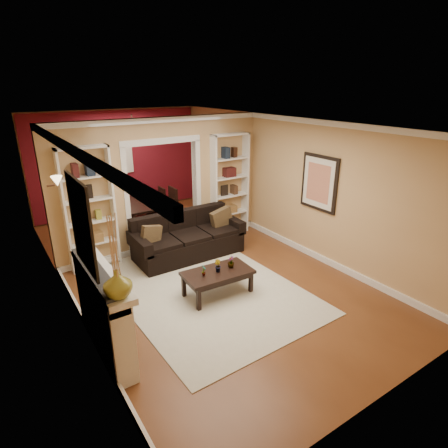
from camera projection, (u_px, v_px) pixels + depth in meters
floor at (193, 266)px, 7.23m from camera, size 8.00×8.00×0.00m
ceiling at (188, 122)px, 6.28m from camera, size 8.00×8.00×0.00m
wall_back at (118, 162)px, 9.87m from camera, size 8.00×0.00×8.00m
wall_front at (389, 299)px, 3.64m from camera, size 8.00×0.00×8.00m
wall_left at (58, 223)px, 5.59m from camera, size 0.00×8.00×8.00m
wall_right at (284, 182)px, 7.92m from camera, size 0.00×8.00×8.00m
partition_wall at (163, 185)px, 7.69m from camera, size 4.50×0.15×2.70m
red_back_panel at (118, 164)px, 9.86m from camera, size 4.44×0.04×2.64m
dining_window at (118, 155)px, 9.75m from camera, size 0.78×0.03×0.98m
area_rug at (204, 288)px, 6.45m from camera, size 2.83×3.89×0.01m
sofa at (188, 236)px, 7.51m from camera, size 2.23×0.96×0.87m
pillow_left at (151, 236)px, 7.02m from camera, size 0.40×0.16×0.39m
pillow_right at (222, 218)px, 7.83m from camera, size 0.47×0.16×0.46m
coffee_table at (218, 283)px, 6.19m from camera, size 1.16×0.67×0.43m
plant_left at (204, 270)px, 5.95m from camera, size 0.11×0.12×0.19m
plant_center at (218, 266)px, 6.08m from camera, size 0.10×0.12×0.20m
plant_right at (231, 262)px, 6.22m from camera, size 0.14×0.14×0.20m
bookshelf_left at (89, 209)px, 6.83m from camera, size 0.90×0.30×2.30m
bookshelf_right at (229, 185)px, 8.43m from camera, size 0.90×0.30×2.30m
fireplace at (105, 312)px, 4.78m from camera, size 0.32×1.70×1.16m
vase at (118, 284)px, 3.97m from camera, size 0.36×0.36×0.32m
mirror at (81, 225)px, 4.27m from camera, size 0.03×0.95×1.10m
wall_sconce at (53, 183)px, 5.90m from camera, size 0.18×0.18×0.22m
framed_art at (319, 183)px, 7.05m from camera, size 0.04×0.85×1.05m
dining_table at (140, 212)px, 9.33m from camera, size 1.64×0.92×0.58m
dining_chair_nw at (122, 213)px, 8.76m from camera, size 0.57×0.57×0.91m
dining_chair_ne at (165, 205)px, 9.33m from camera, size 0.48×0.48×0.90m
dining_chair_sw at (114, 209)px, 9.25m from camera, size 0.46×0.46×0.76m
dining_chair_se at (155, 202)px, 9.82m from camera, size 0.42×0.42×0.77m
chandelier at (133, 143)px, 8.62m from camera, size 0.50×0.50×0.30m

